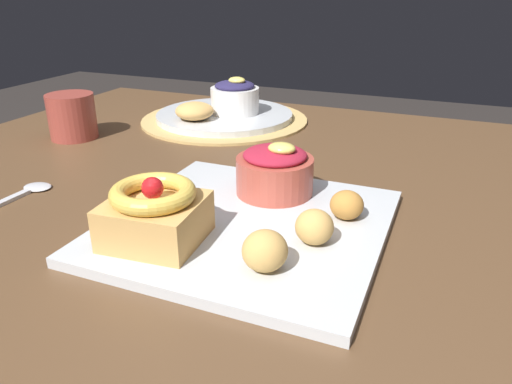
% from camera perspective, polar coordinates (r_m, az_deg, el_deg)
% --- Properties ---
extents(dining_table, '(1.28, 0.93, 0.73)m').
position_cam_1_polar(dining_table, '(0.74, 3.83, -5.97)').
color(dining_table, brown).
rests_on(dining_table, ground_plane).
extents(woven_placemat, '(0.34, 0.34, 0.00)m').
position_cam_1_polar(woven_placemat, '(1.01, -3.69, 8.49)').
color(woven_placemat, tan).
rests_on(woven_placemat, dining_table).
extents(front_plate, '(0.31, 0.31, 0.01)m').
position_cam_1_polar(front_plate, '(0.56, -0.79, -3.94)').
color(front_plate, silver).
rests_on(front_plate, dining_table).
extents(cake_slice, '(0.10, 0.10, 0.07)m').
position_cam_1_polar(cake_slice, '(0.52, -11.80, -2.44)').
color(cake_slice, tan).
rests_on(cake_slice, front_plate).
extents(berry_ramekin, '(0.10, 0.10, 0.07)m').
position_cam_1_polar(berry_ramekin, '(0.62, 2.50, 2.49)').
color(berry_ramekin, '#B24C3D').
rests_on(berry_ramekin, front_plate).
extents(fritter_front, '(0.04, 0.05, 0.04)m').
position_cam_1_polar(fritter_front, '(0.46, 1.05, -6.90)').
color(fritter_front, tan).
rests_on(fritter_front, front_plate).
extents(fritter_middle, '(0.04, 0.04, 0.03)m').
position_cam_1_polar(fritter_middle, '(0.57, 10.61, -1.49)').
color(fritter_middle, '#BC7F38').
rests_on(fritter_middle, front_plate).
extents(fritter_back, '(0.04, 0.04, 0.04)m').
position_cam_1_polar(fritter_back, '(0.51, 6.87, -4.09)').
color(fritter_back, tan).
rests_on(fritter_back, front_plate).
extents(back_plate, '(0.28, 0.28, 0.01)m').
position_cam_1_polar(back_plate, '(1.01, -3.71, 8.95)').
color(back_plate, silver).
rests_on(back_plate, woven_placemat).
extents(back_ramekin, '(0.10, 0.10, 0.07)m').
position_cam_1_polar(back_ramekin, '(1.00, -2.50, 11.09)').
color(back_ramekin, white).
rests_on(back_ramekin, back_plate).
extents(back_pastry, '(0.07, 0.07, 0.03)m').
position_cam_1_polar(back_pastry, '(0.96, -7.23, 9.42)').
color(back_pastry, tan).
rests_on(back_pastry, back_plate).
extents(spoon, '(0.04, 0.13, 0.00)m').
position_cam_1_polar(spoon, '(0.72, -25.82, -0.21)').
color(spoon, silver).
rests_on(spoon, dining_table).
extents(coffee_mug, '(0.08, 0.08, 0.08)m').
position_cam_1_polar(coffee_mug, '(0.95, -20.79, 8.31)').
color(coffee_mug, '#993D33').
rests_on(coffee_mug, dining_table).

